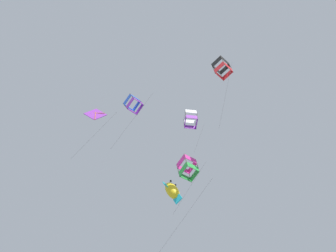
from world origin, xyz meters
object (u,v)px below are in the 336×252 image
Objects in this scene: kite_box_near_left at (191,119)px; kite_fish_highest at (172,191)px; kite_box_near_right at (133,104)px; kite_box_upper_right at (222,68)px; kite_diamond_far_centre at (95,114)px; kite_box_low_drifter at (188,168)px.

kite_fish_highest is at bearing -75.63° from kite_box_near_left.
kite_box_near_right is at bearing -37.40° from kite_box_near_left.
kite_fish_highest is 11.48m from kite_box_upper_right.
kite_box_near_right is 9.41m from kite_fish_highest.
kite_box_near_left is 0.74× the size of kite_diamond_far_centre.
kite_box_near_right is at bearing -65.34° from kite_box_upper_right.
kite_box_near_left is at bearing -46.44° from kite_box_upper_right.
kite_box_upper_right is (4.96, 5.75, 1.38)m from kite_box_near_right.
kite_box_near_left is 4.34m from kite_box_low_drifter.
kite_box_low_drifter is (-0.11, 4.65, -5.53)m from kite_box_near_right.
kite_box_near_left reaches higher than kite_box_low_drifter.
kite_box_low_drifter is (-3.15, 8.05, 0.72)m from kite_diamond_far_centre.
kite_fish_highest is at bearing 8.12° from kite_box_low_drifter.
kite_box_near_left reaches higher than kite_diamond_far_centre.
kite_box_upper_right is at bearing 171.46° from kite_box_near_left.
kite_fish_highest is 1.07× the size of kite_box_upper_right.
kite_box_low_drifter is (-4.06, 1.43, -0.57)m from kite_box_near_left.
kite_diamond_far_centre is (2.58, -6.56, 2.61)m from kite_fish_highest.
kite_diamond_far_centre is at bearing 8.73° from kite_box_low_drifter.
kite_fish_highest is at bearing -84.73° from kite_box_upper_right.
kite_box_near_left is 0.54× the size of kite_fish_highest.
kite_box_near_left is 0.80× the size of kite_box_low_drifter.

